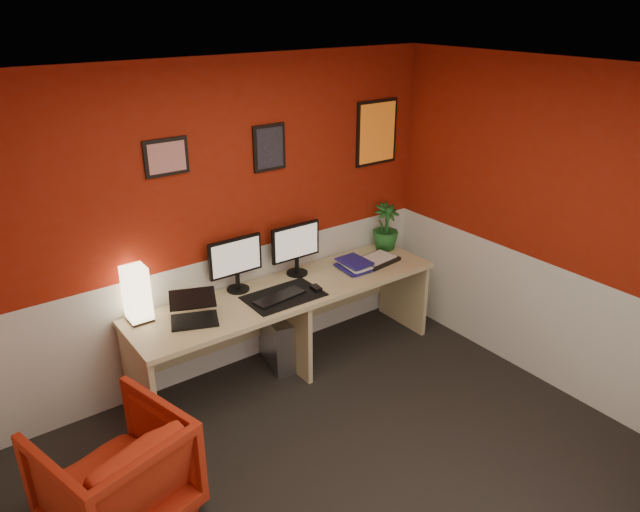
{
  "coord_description": "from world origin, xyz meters",
  "views": [
    {
      "loc": [
        -1.86,
        -2.17,
        2.88
      ],
      "look_at": [
        0.6,
        1.21,
        1.05
      ],
      "focal_mm": 33.52,
      "sensor_mm": 36.0,
      "label": 1
    }
  ],
  "objects": [
    {
      "name": "desk",
      "position": [
        0.44,
        1.41,
        0.36
      ],
      "size": [
        2.6,
        0.65,
        0.73
      ],
      "primitive_type": "cube",
      "color": "tan",
      "rests_on": "ground"
    },
    {
      "name": "potted_plant",
      "position": [
        1.62,
        1.58,
        0.94
      ],
      "size": [
        0.26,
        0.26,
        0.43
      ],
      "primitive_type": "imported",
      "rotation": [
        0.0,
        0.0,
        -0.09
      ],
      "color": "#19591E",
      "rests_on": "desk"
    },
    {
      "name": "wainscot_back",
      "position": [
        0.0,
        1.75,
        0.5
      ],
      "size": [
        4.0,
        0.01,
        1.0
      ],
      "primitive_type": "cube",
      "color": "silver",
      "rests_on": "ground"
    },
    {
      "name": "art_center",
      "position": [
        0.5,
        1.74,
        1.8
      ],
      "size": [
        0.28,
        0.02,
        0.36
      ],
      "primitive_type": "cube",
      "color": "black",
      "rests_on": "wall_back"
    },
    {
      "name": "armchair",
      "position": [
        -1.25,
        0.68,
        0.35
      ],
      "size": [
        0.91,
        0.92,
        0.69
      ],
      "primitive_type": "imported",
      "rotation": [
        0.0,
        0.0,
        3.4
      ],
      "color": "red",
      "rests_on": "ground"
    },
    {
      "name": "art_left",
      "position": [
        -0.33,
        1.74,
        1.85
      ],
      "size": [
        0.32,
        0.02,
        0.26
      ],
      "primitive_type": "cube",
      "color": "red",
      "rests_on": "wall_back"
    },
    {
      "name": "keyboard",
      "position": [
        0.29,
        1.31,
        0.74
      ],
      "size": [
        0.43,
        0.19,
        0.02
      ],
      "primitive_type": "cube",
      "rotation": [
        0.0,
        0.0,
        0.13
      ],
      "color": "black",
      "rests_on": "desk_mat"
    },
    {
      "name": "mouse",
      "position": [
        0.6,
        1.26,
        0.75
      ],
      "size": [
        0.07,
        0.11,
        0.03
      ],
      "primitive_type": "cube",
      "rotation": [
        0.0,
        0.0,
        -0.1
      ],
      "color": "black",
      "rests_on": "desk_mat"
    },
    {
      "name": "art_right",
      "position": [
        1.6,
        1.74,
        1.78
      ],
      "size": [
        0.44,
        0.02,
        0.56
      ],
      "primitive_type": "cube",
      "color": "orange",
      "rests_on": "wall_back"
    },
    {
      "name": "ceiling",
      "position": [
        0.0,
        0.0,
        2.5
      ],
      "size": [
        4.0,
        3.5,
        0.01
      ],
      "primitive_type": "cube",
      "color": "white",
      "rests_on": "ground"
    },
    {
      "name": "zen_tray",
      "position": [
        1.36,
        1.4,
        0.74
      ],
      "size": [
        0.38,
        0.29,
        0.03
      ],
      "primitive_type": "cube",
      "rotation": [
        0.0,
        0.0,
        0.13
      ],
      "color": "black",
      "rests_on": "desk"
    },
    {
      "name": "monitor_right",
      "position": [
        0.66,
        1.61,
        1.02
      ],
      "size": [
        0.45,
        0.06,
        0.58
      ],
      "primitive_type": "cube",
      "color": "black",
      "rests_on": "desk"
    },
    {
      "name": "wall_back",
      "position": [
        0.0,
        1.75,
        1.25
      ],
      "size": [
        4.0,
        0.01,
        2.5
      ],
      "primitive_type": "cube",
      "color": "maroon",
      "rests_on": "ground"
    },
    {
      "name": "monitor_left",
      "position": [
        0.11,
        1.64,
        1.02
      ],
      "size": [
        0.45,
        0.06,
        0.58
      ],
      "primitive_type": "cube",
      "color": "black",
      "rests_on": "desk"
    },
    {
      "name": "book_middle",
      "position": [
        1.01,
        1.39,
        0.77
      ],
      "size": [
        0.22,
        0.28,
        0.02
      ],
      "primitive_type": "imported",
      "rotation": [
        0.0,
        0.0,
        -0.09
      ],
      "color": "silver",
      "rests_on": "book_bottom"
    },
    {
      "name": "wainscot_right",
      "position": [
        2.0,
        0.0,
        0.5
      ],
      "size": [
        0.01,
        3.5,
        1.0
      ],
      "primitive_type": "cube",
      "color": "silver",
      "rests_on": "ground"
    },
    {
      "name": "book_top",
      "position": [
        1.0,
        1.4,
        0.79
      ],
      "size": [
        0.22,
        0.29,
        0.03
      ],
      "primitive_type": "imported",
      "rotation": [
        0.0,
        0.0,
        0.02
      ],
      "color": "navy",
      "rests_on": "book_middle"
    },
    {
      "name": "shoji_lamp",
      "position": [
        -0.7,
        1.62,
        0.93
      ],
      "size": [
        0.16,
        0.16,
        0.4
      ],
      "primitive_type": "cube",
      "color": "#FFE5B2",
      "rests_on": "desk"
    },
    {
      "name": "desk_mat",
      "position": [
        0.34,
        1.33,
        0.73
      ],
      "size": [
        0.6,
        0.38,
        0.01
      ],
      "primitive_type": "cube",
      "color": "black",
      "rests_on": "desk"
    },
    {
      "name": "wall_right",
      "position": [
        2.0,
        0.0,
        1.25
      ],
      "size": [
        0.01,
        3.5,
        2.5
      ],
      "primitive_type": "cube",
      "color": "maroon",
      "rests_on": "ground"
    },
    {
      "name": "laptop",
      "position": [
        -0.39,
        1.38,
        0.84
      ],
      "size": [
        0.39,
        0.34,
        0.22
      ],
      "primitive_type": "cube",
      "rotation": [
        0.0,
        0.0,
        -0.38
      ],
      "color": "black",
      "rests_on": "desk"
    },
    {
      "name": "book_bottom",
      "position": [
        0.98,
        1.4,
        0.74
      ],
      "size": [
        0.24,
        0.3,
        0.03
      ],
      "primitive_type": "imported",
      "rotation": [
        0.0,
        0.0,
        -0.07
      ],
      "color": "navy",
      "rests_on": "desk"
    },
    {
      "name": "ground",
      "position": [
        0.0,
        0.0,
        0.0
      ],
      "size": [
        4.0,
        3.5,
        0.01
      ],
      "primitive_type": "cube",
      "color": "black",
      "rests_on": "ground"
    },
    {
      "name": "pc_tower",
      "position": [
        0.39,
        1.52,
        0.23
      ],
      "size": [
        0.28,
        0.48,
        0.45
      ],
      "primitive_type": "cube",
      "rotation": [
        0.0,
        0.0,
        -0.18
      ],
      "color": "#99999E",
      "rests_on": "ground"
    }
  ]
}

